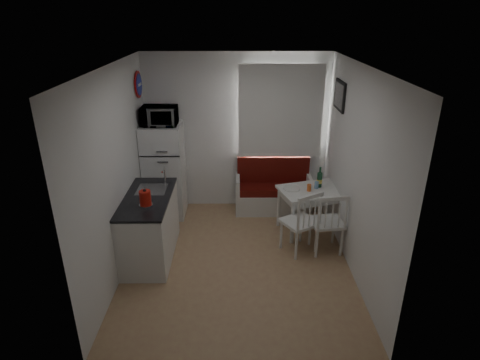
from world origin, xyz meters
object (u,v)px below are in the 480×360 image
object	(u,v)px
chair_left	(301,217)
fridge	(164,171)
kitchen_counter	(150,226)
chair_right	(329,218)
bench	(273,194)
kettle	(145,198)
wine_bottle	(320,177)
dining_table	(311,194)
microwave	(159,116)

from	to	relation	value
chair_left	fridge	bearing A→B (deg)	117.57
fridge	kitchen_counter	bearing A→B (deg)	-90.90
kitchen_counter	chair_right	size ratio (longest dim) A/B	2.64
bench	kettle	world-z (taller)	kettle
fridge	wine_bottle	xyz separation A→B (m)	(2.43, -0.48, 0.08)
chair_right	fridge	bearing A→B (deg)	146.15
chair_left	wine_bottle	world-z (taller)	wine_bottle
chair_right	bench	bearing A→B (deg)	108.51
bench	chair_left	xyz separation A→B (m)	(0.26, -1.35, 0.28)
dining_table	fridge	xyz separation A→B (m)	(-2.30, 0.58, 0.16)
bench	wine_bottle	bearing A→B (deg)	-42.55
kitchen_counter	fridge	bearing A→B (deg)	89.10
bench	wine_bottle	distance (m)	1.03
fridge	microwave	world-z (taller)	microwave
fridge	kettle	distance (m)	1.54
bench	kettle	xyz separation A→B (m)	(-1.76, -1.63, 0.71)
dining_table	chair_left	size ratio (longest dim) A/B	1.73
dining_table	chair_left	distance (m)	0.71
dining_table	chair_right	distance (m)	0.68
bench	kettle	size ratio (longest dim) A/B	5.51
bench	dining_table	bearing A→B (deg)	-53.46
kitchen_counter	bench	xyz separation A→B (m)	(1.81, 1.35, -0.15)
chair_left	microwave	bearing A→B (deg)	118.60
fridge	wine_bottle	distance (m)	2.48
chair_right	kettle	xyz separation A→B (m)	(-2.40, -0.28, 0.44)
kitchen_counter	wine_bottle	distance (m)	2.60
bench	microwave	world-z (taller)	microwave
bench	kitchen_counter	bearing A→B (deg)	-143.22
fridge	microwave	distance (m)	0.92
kitchen_counter	dining_table	size ratio (longest dim) A/B	1.24
dining_table	wine_bottle	xyz separation A→B (m)	(0.13, 0.10, 0.24)
kitchen_counter	bench	world-z (taller)	kitchen_counter
bench	wine_bottle	size ratio (longest dim) A/B	3.97
chair_right	wine_bottle	world-z (taller)	wine_bottle
dining_table	chair_right	world-z (taller)	chair_right
chair_left	microwave	distance (m)	2.62
microwave	kettle	xyz separation A→B (m)	(0.03, -1.47, -0.68)
chair_left	kettle	xyz separation A→B (m)	(-2.02, -0.28, 0.43)
kettle	dining_table	bearing A→B (deg)	22.64
kitchen_counter	chair_left	xyz separation A→B (m)	(2.07, 0.00, 0.13)
kitchen_counter	bench	distance (m)	2.27
dining_table	fridge	world-z (taller)	fridge
chair_right	microwave	size ratio (longest dim) A/B	0.93
chair_left	microwave	size ratio (longest dim) A/B	1.15
microwave	kettle	size ratio (longest dim) A/B	2.32
chair_right	fridge	xyz separation A→B (m)	(-2.43, 1.24, 0.20)
chair_left	chair_right	world-z (taller)	chair_left
kitchen_counter	wine_bottle	world-z (taller)	kitchen_counter
bench	fridge	size ratio (longest dim) A/B	0.82
wine_bottle	kitchen_counter	bearing A→B (deg)	-162.60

